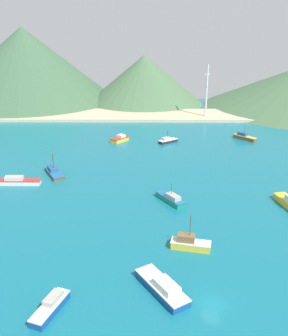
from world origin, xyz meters
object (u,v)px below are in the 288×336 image
object	(u,v)px
fishing_boat_6	(163,287)
radio_tower	(207,92)
fishing_boat_1	(190,243)
fishing_boat_0	(171,199)
fishing_boat_3	(120,139)
fishing_boat_4	(168,140)
fishing_boat_11	(51,307)
fishing_boat_9	(54,172)
fishing_boat_7	(18,181)
fishing_boat_8	(244,137)

from	to	relation	value
fishing_boat_6	radio_tower	distance (m)	120.61
fishing_boat_1	fishing_boat_0	bearing A→B (deg)	96.92
fishing_boat_3	fishing_boat_4	bearing A→B (deg)	-4.13
fishing_boat_11	fishing_boat_9	bearing A→B (deg)	102.78
fishing_boat_1	fishing_boat_9	distance (m)	49.84
fishing_boat_3	fishing_boat_7	bearing A→B (deg)	-120.65
fishing_boat_6	fishing_boat_7	world-z (taller)	fishing_boat_6
fishing_boat_9	fishing_boat_8	bearing A→B (deg)	30.20
fishing_boat_4	fishing_boat_7	xyz separation A→B (m)	(-40.43, -38.26, 0.10)
fishing_boat_1	fishing_boat_8	world-z (taller)	fishing_boat_1
fishing_boat_0	fishing_boat_1	size ratio (longest dim) A/B	1.13
fishing_boat_4	fishing_boat_9	distance (m)	45.32
fishing_boat_7	fishing_boat_8	size ratio (longest dim) A/B	1.35
fishing_boat_3	fishing_boat_9	size ratio (longest dim) A/B	0.70
fishing_boat_0	fishing_boat_6	distance (m)	31.96
fishing_boat_11	fishing_boat_7	bearing A→B (deg)	113.00
fishing_boat_7	fishing_boat_9	xyz separation A→B (m)	(7.57, 7.04, -0.15)
fishing_boat_1	fishing_boat_11	world-z (taller)	fishing_boat_1
fishing_boat_0	fishing_boat_9	distance (m)	35.66
fishing_boat_3	fishing_boat_1	bearing A→B (deg)	-75.62
fishing_boat_6	fishing_boat_9	size ratio (longest dim) A/B	1.05
fishing_boat_4	radio_tower	world-z (taller)	radio_tower
fishing_boat_4	radio_tower	size ratio (longest dim) A/B	0.31
fishing_boat_6	fishing_boat_7	size ratio (longest dim) A/B	0.99
fishing_boat_1	fishing_boat_9	world-z (taller)	fishing_boat_1
fishing_boat_4	fishing_boat_8	xyz separation A→B (m)	(27.91, 4.15, 0.18)
fishing_boat_1	radio_tower	world-z (taller)	radio_tower
fishing_boat_8	fishing_boat_11	distance (m)	101.25
fishing_boat_3	radio_tower	bearing A→B (deg)	45.73
fishing_boat_9	radio_tower	bearing A→B (deg)	53.30
fishing_boat_7	radio_tower	bearing A→B (deg)	52.19
fishing_boat_4	fishing_boat_8	world-z (taller)	fishing_boat_8
fishing_boat_4	fishing_boat_9	xyz separation A→B (m)	(-32.86, -31.21, -0.05)
fishing_boat_4	fishing_boat_6	world-z (taller)	fishing_boat_4
fishing_boat_0	fishing_boat_7	world-z (taller)	fishing_boat_0
fishing_boat_8	fishing_boat_9	xyz separation A→B (m)	(-60.77, -35.37, -0.22)
fishing_boat_0	fishing_boat_9	world-z (taller)	fishing_boat_9
fishing_boat_0	fishing_boat_7	bearing A→B (deg)	165.28
fishing_boat_0	fishing_boat_1	world-z (taller)	fishing_boat_1
fishing_boat_3	fishing_boat_6	distance (m)	82.43
fishing_boat_11	fishing_boat_0	bearing A→B (deg)	62.19
fishing_boat_6	fishing_boat_8	world-z (taller)	fishing_boat_8
fishing_boat_7	fishing_boat_6	bearing A→B (deg)	-49.59
fishing_boat_0	fishing_boat_7	xyz separation A→B (m)	(-38.78, 10.19, -0.00)
fishing_boat_9	fishing_boat_0	bearing A→B (deg)	-28.90
fishing_boat_0	fishing_boat_7	size ratio (longest dim) A/B	0.79
fishing_boat_0	fishing_boat_3	bearing A→B (deg)	107.21
fishing_boat_3	fishing_boat_11	world-z (taller)	fishing_boat_3
fishing_boat_8	radio_tower	world-z (taller)	radio_tower
fishing_boat_8	fishing_boat_11	xyz separation A→B (m)	(-48.64, -88.80, -0.08)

